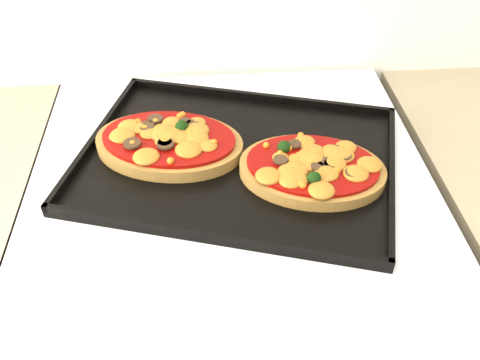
{
  "coord_description": "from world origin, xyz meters",
  "views": [
    {
      "loc": [
        -0.05,
        1.11,
        1.42
      ],
      "look_at": [
        -0.0,
        1.68,
        0.92
      ],
      "focal_mm": 40.0,
      "sensor_mm": 36.0,
      "label": 1
    }
  ],
  "objects_px": {
    "baking_tray": "(237,157)",
    "pizza_left": "(169,141)",
    "stove": "(233,347)",
    "pizza_right": "(312,167)"
  },
  "relations": [
    {
      "from": "stove",
      "to": "pizza_left",
      "type": "distance_m",
      "value": 0.49
    },
    {
      "from": "pizza_left",
      "to": "pizza_right",
      "type": "relative_size",
      "value": 1.08
    },
    {
      "from": "pizza_left",
      "to": "baking_tray",
      "type": "bearing_deg",
      "value": -15.3
    },
    {
      "from": "baking_tray",
      "to": "pizza_right",
      "type": "height_order",
      "value": "pizza_right"
    },
    {
      "from": "stove",
      "to": "pizza_left",
      "type": "bearing_deg",
      "value": 147.08
    },
    {
      "from": "baking_tray",
      "to": "pizza_left",
      "type": "height_order",
      "value": "pizza_left"
    },
    {
      "from": "stove",
      "to": "baking_tray",
      "type": "bearing_deg",
      "value": 67.39
    },
    {
      "from": "stove",
      "to": "pizza_right",
      "type": "relative_size",
      "value": 4.38
    },
    {
      "from": "stove",
      "to": "baking_tray",
      "type": "distance_m",
      "value": 0.47
    },
    {
      "from": "pizza_right",
      "to": "baking_tray",
      "type": "bearing_deg",
      "value": 154.71
    }
  ]
}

